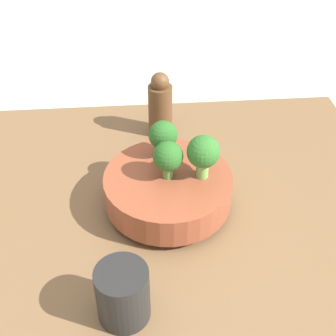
# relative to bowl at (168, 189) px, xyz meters

# --- Properties ---
(ground_plane) EXTENTS (6.00, 6.00, 0.00)m
(ground_plane) POSITION_rel_bowl_xyz_m (-0.02, -0.03, -0.08)
(ground_plane) COLOR beige
(table) EXTENTS (0.92, 0.79, 0.04)m
(table) POSITION_rel_bowl_xyz_m (-0.02, -0.03, -0.06)
(table) COLOR brown
(table) RESTS_ON ground_plane
(bowl) EXTENTS (0.23, 0.23, 0.07)m
(bowl) POSITION_rel_bowl_xyz_m (0.00, 0.00, 0.00)
(bowl) COLOR brown
(bowl) RESTS_ON table
(broccoli_floret_back) EXTENTS (0.05, 0.05, 0.07)m
(broccoli_floret_back) POSITION_rel_bowl_xyz_m (-0.00, 0.06, 0.07)
(broccoli_floret_back) COLOR #609347
(broccoli_floret_back) RESTS_ON bowl
(broccoli_floret_right) EXTENTS (0.06, 0.06, 0.08)m
(broccoli_floret_right) POSITION_rel_bowl_xyz_m (0.06, -0.00, 0.08)
(broccoli_floret_right) COLOR #7AB256
(broccoli_floret_right) RESTS_ON bowl
(broccoli_floret_center) EXTENTS (0.05, 0.05, 0.07)m
(broccoli_floret_center) POSITION_rel_bowl_xyz_m (-0.00, 0.00, 0.07)
(broccoli_floret_center) COLOR #609347
(broccoli_floret_center) RESTS_ON bowl
(cup) EXTENTS (0.08, 0.08, 0.09)m
(cup) POSITION_rel_bowl_xyz_m (-0.08, -0.23, 0.01)
(cup) COLOR black
(cup) RESTS_ON table
(pepper_mill) EXTENTS (0.05, 0.05, 0.15)m
(pepper_mill) POSITION_rel_bowl_xyz_m (0.00, 0.24, 0.03)
(pepper_mill) COLOR brown
(pepper_mill) RESTS_ON table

